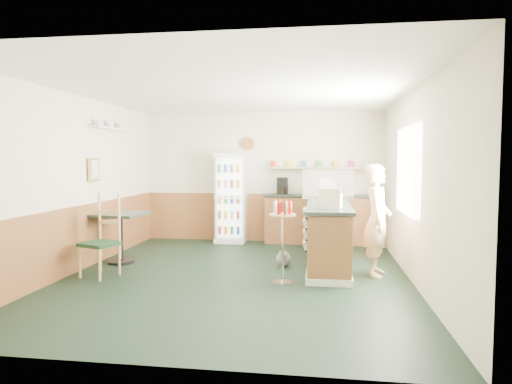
% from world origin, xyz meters
% --- Properties ---
extents(ground, '(6.00, 6.00, 0.00)m').
position_xyz_m(ground, '(0.00, 0.00, 0.00)').
color(ground, black).
rests_on(ground, ground).
extents(room_envelope, '(5.04, 6.02, 2.72)m').
position_xyz_m(room_envelope, '(-0.23, 0.73, 1.52)').
color(room_envelope, silver).
rests_on(room_envelope, ground).
extents(service_counter, '(0.68, 3.01, 1.01)m').
position_xyz_m(service_counter, '(1.35, 1.07, 0.46)').
color(service_counter, '#935A2F').
rests_on(service_counter, ground).
extents(back_counter, '(2.24, 0.42, 1.69)m').
position_xyz_m(back_counter, '(1.19, 2.80, 0.55)').
color(back_counter, '#935A2F').
rests_on(back_counter, ground).
extents(drinks_fridge, '(0.61, 0.53, 1.85)m').
position_xyz_m(drinks_fridge, '(-0.62, 2.74, 0.93)').
color(drinks_fridge, white).
rests_on(drinks_fridge, ground).
extents(display_case, '(0.91, 0.47, 0.52)m').
position_xyz_m(display_case, '(1.35, 1.87, 1.27)').
color(display_case, silver).
rests_on(display_case, service_counter).
extents(cash_register, '(0.39, 0.41, 0.20)m').
position_xyz_m(cash_register, '(1.35, 0.14, 1.11)').
color(cash_register, beige).
rests_on(cash_register, service_counter).
extents(shopkeeper, '(0.48, 0.61, 1.64)m').
position_xyz_m(shopkeeper, '(2.05, 0.32, 0.82)').
color(shopkeeper, tan).
rests_on(shopkeeper, ground).
extents(condiment_stand, '(0.36, 0.36, 1.13)m').
position_xyz_m(condiment_stand, '(0.71, -0.30, 0.75)').
color(condiment_stand, silver).
rests_on(condiment_stand, ground).
extents(newspaper_rack, '(0.09, 0.43, 0.69)m').
position_xyz_m(newspaper_rack, '(0.99, 0.94, 0.58)').
color(newspaper_rack, black).
rests_on(newspaper_rack, ground).
extents(cafe_table, '(0.82, 0.82, 0.83)m').
position_xyz_m(cafe_table, '(-2.05, 0.57, 0.59)').
color(cafe_table, black).
rests_on(cafe_table, ground).
extents(cafe_chair, '(0.57, 0.58, 1.22)m').
position_xyz_m(cafe_chair, '(-1.96, -0.22, 0.63)').
color(cafe_chair, black).
rests_on(cafe_chair, ground).
extents(dog_doorstop, '(0.23, 0.30, 0.28)m').
position_xyz_m(dog_doorstop, '(0.64, 0.68, 0.13)').
color(dog_doorstop, gray).
rests_on(dog_doorstop, ground).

